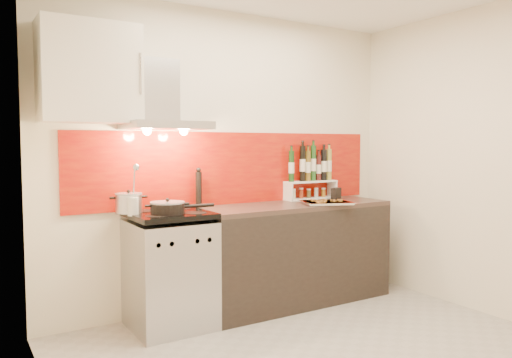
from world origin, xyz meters
TOP-DOWN VIEW (x-y plane):
  - floor at (0.00, 0.00)m, footprint 3.40×3.40m
  - back_wall at (0.00, 1.40)m, footprint 3.40×0.02m
  - left_wall at (-1.70, 0.00)m, footprint 0.02×2.80m
  - right_wall at (1.70, 0.00)m, footprint 0.02×2.80m
  - backsplash at (0.05, 1.39)m, footprint 3.00×0.02m
  - range_stove at (-0.70, 1.10)m, footprint 0.60×0.60m
  - counter at (0.50, 1.10)m, footprint 1.80×0.60m
  - range_hood at (-0.70, 1.24)m, footprint 0.62×0.50m
  - upper_cabinet at (-1.25, 1.22)m, footprint 0.70×0.35m
  - stock_pot at (-0.98, 1.22)m, footprint 0.21×0.21m
  - saute_pan at (-0.74, 1.00)m, footprint 0.51×0.26m
  - utensil_jar at (-0.98, 1.11)m, footprint 0.08×0.12m
  - pepper_mill at (-0.35, 1.31)m, footprint 0.05×0.05m
  - step_shelf at (0.86, 1.31)m, footprint 0.56×0.15m
  - caddy_box at (1.05, 1.17)m, footprint 0.13×0.10m
  - baking_tray at (0.73, 0.93)m, footprint 0.52×0.46m

SIDE VIEW (x-z plane):
  - floor at x=0.00m, z-range 0.00..0.00m
  - range_stove at x=-0.70m, z-range -0.01..0.90m
  - counter at x=0.50m, z-range 0.00..0.90m
  - baking_tray at x=0.73m, z-range 0.90..0.93m
  - saute_pan at x=-0.74m, z-range 0.90..1.02m
  - caddy_box at x=1.05m, z-range 0.91..1.01m
  - stock_pot at x=-0.98m, z-range 0.90..1.07m
  - utensil_jar at x=-0.98m, z-range 0.82..1.21m
  - pepper_mill at x=-0.35m, z-range 0.89..1.23m
  - step_shelf at x=0.86m, z-range 0.88..1.40m
  - backsplash at x=0.05m, z-range 0.90..1.54m
  - back_wall at x=0.00m, z-range 0.00..2.60m
  - left_wall at x=-1.70m, z-range 0.00..2.60m
  - right_wall at x=1.70m, z-range 0.00..2.60m
  - range_hood at x=-0.70m, z-range 1.44..2.05m
  - upper_cabinet at x=-1.25m, z-range 1.59..2.31m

